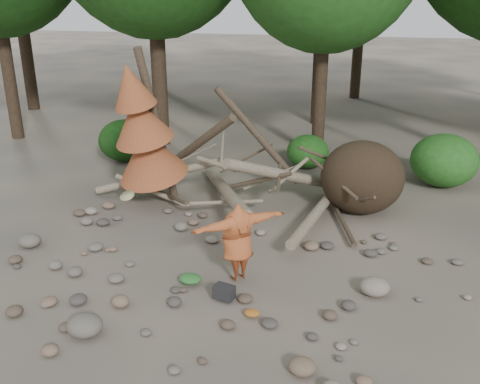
# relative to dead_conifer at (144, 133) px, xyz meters

# --- Properties ---
(ground) EXTENTS (120.00, 120.00, 0.00)m
(ground) POSITION_rel_dead_conifer_xyz_m (3.12, -3.37, -2.11)
(ground) COLOR #514C44
(ground) RESTS_ON ground
(deadfall_pile) EXTENTS (8.55, 5.24, 3.30)m
(deadfall_pile) POSITION_rel_dead_conifer_xyz_m (5.13, 0.87, -1.16)
(deadfall_pile) COLOR #332619
(deadfall_pile) RESTS_ON ground
(dead_conifer) EXTENTS (2.06, 2.16, 4.35)m
(dead_conifer) POSITION_rel_dead_conifer_xyz_m (0.00, 0.00, 0.00)
(dead_conifer) COLOR #4C3F30
(dead_conifer) RESTS_ON ground
(bush_left) EXTENTS (1.80, 1.80, 1.44)m
(bush_left) POSITION_rel_dead_conifer_xyz_m (-2.38, 3.83, -1.39)
(bush_left) COLOR #194713
(bush_left) RESTS_ON ground
(bush_mid) EXTENTS (1.40, 1.40, 1.12)m
(bush_mid) POSITION_rel_dead_conifer_xyz_m (3.92, 4.43, -1.55)
(bush_mid) COLOR #215A1A
(bush_mid) RESTS_ON ground
(bush_right) EXTENTS (2.00, 2.00, 1.60)m
(bush_right) POSITION_rel_dead_conifer_xyz_m (8.12, 3.63, -1.31)
(bush_right) COLOR #2A6A21
(bush_right) RESTS_ON ground
(frisbee_thrower) EXTENTS (3.16, 1.75, 1.95)m
(frisbee_thrower) POSITION_rel_dead_conifer_xyz_m (3.33, -3.37, -1.20)
(frisbee_thrower) COLOR #AE5027
(frisbee_thrower) RESTS_ON ground
(backpack) EXTENTS (0.45, 0.35, 0.26)m
(backpack) POSITION_rel_dead_conifer_xyz_m (3.24, -4.13, -1.98)
(backpack) COLOR black
(backpack) RESTS_ON ground
(cloth_green) EXTENTS (0.46, 0.38, 0.17)m
(cloth_green) POSITION_rel_dead_conifer_xyz_m (2.41, -3.71, -2.02)
(cloth_green) COLOR #2A6A2B
(cloth_green) RESTS_ON ground
(cloth_orange) EXTENTS (0.29, 0.24, 0.11)m
(cloth_orange) POSITION_rel_dead_conifer_xyz_m (3.88, -4.58, -2.06)
(cloth_orange) COLOR #A65C1C
(cloth_orange) RESTS_ON ground
(boulder_front_left) EXTENTS (0.64, 0.58, 0.38)m
(boulder_front_left) POSITION_rel_dead_conifer_xyz_m (1.14, -5.73, -1.92)
(boulder_front_left) COLOR #645E53
(boulder_front_left) RESTS_ON ground
(boulder_front_right) EXTENTS (0.44, 0.40, 0.27)m
(boulder_front_right) POSITION_rel_dead_conifer_xyz_m (4.96, -5.89, -1.98)
(boulder_front_right) COLOR brown
(boulder_front_right) RESTS_ON ground
(boulder_mid_right) EXTENTS (0.60, 0.54, 0.36)m
(boulder_mid_right) POSITION_rel_dead_conifer_xyz_m (6.08, -3.26, -1.93)
(boulder_mid_right) COLOR gray
(boulder_mid_right) RESTS_ON ground
(boulder_mid_left) EXTENTS (0.54, 0.48, 0.32)m
(boulder_mid_left) POSITION_rel_dead_conifer_xyz_m (-1.78, -2.92, -1.95)
(boulder_mid_left) COLOR #655E55
(boulder_mid_left) RESTS_ON ground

